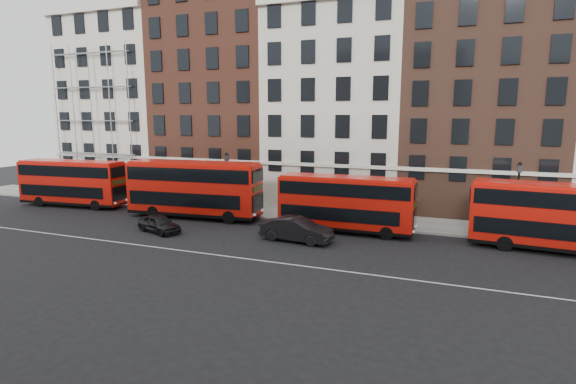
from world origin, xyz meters
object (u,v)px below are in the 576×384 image
at_px(bus_a, 72,182).
at_px(car_front, 296,229).
at_px(bus_c, 345,203).
at_px(bus_b, 194,188).
at_px(car_rear, 159,224).
at_px(bus_d, 559,216).

xyz_separation_m(bus_a, car_front, (24.02, -3.57, -1.51)).
bearing_deg(bus_c, car_front, -125.70).
relative_size(bus_a, bus_c, 1.06).
bearing_deg(bus_c, bus_b, 179.50).
xyz_separation_m(bus_a, bus_c, (26.54, 0.00, -0.10)).
distance_m(bus_b, bus_c, 13.05).
relative_size(bus_a, car_rear, 2.73).
relative_size(bus_c, bus_d, 0.94).
bearing_deg(bus_d, bus_a, -175.21).
bearing_deg(bus_d, car_front, -162.83).
bearing_deg(bus_a, car_front, -13.86).
height_order(bus_c, car_rear, bus_c).
height_order(bus_a, car_front, bus_a).
xyz_separation_m(bus_a, car_rear, (13.66, -5.04, -1.68)).
distance_m(car_rear, car_front, 10.47).
xyz_separation_m(bus_c, car_rear, (-12.88, -5.05, -1.58)).
bearing_deg(car_front, car_rear, 103.28).
xyz_separation_m(bus_d, car_front, (-16.27, -3.57, -1.51)).
bearing_deg(bus_a, car_rear, -25.68).
xyz_separation_m(bus_c, car_front, (-2.52, -3.57, -1.41)).
relative_size(bus_c, car_front, 1.97).
bearing_deg(bus_d, bus_c, -175.20).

